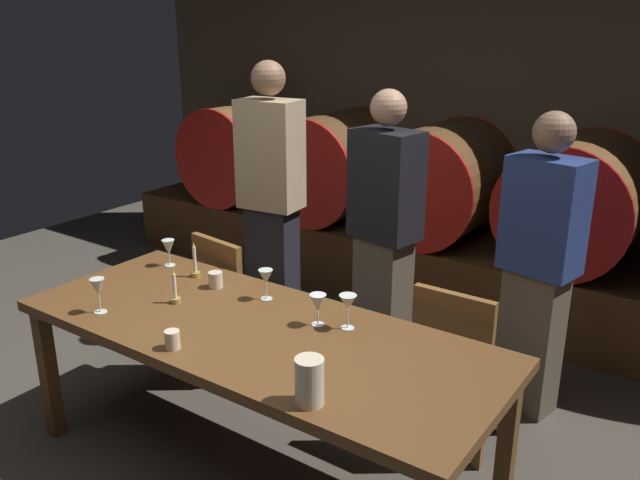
{
  "coord_description": "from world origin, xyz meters",
  "views": [
    {
      "loc": [
        1.95,
        -1.79,
        2.08
      ],
      "look_at": [
        0.21,
        0.69,
        1.05
      ],
      "focal_mm": 36.88,
      "sensor_mm": 36.0,
      "label": 1
    }
  ],
  "objects_px": {
    "candle_right": "(175,294)",
    "wine_glass_right": "(318,304)",
    "wine_glass_center": "(266,278)",
    "cup_right": "(172,340)",
    "chair_right": "(459,360)",
    "guest_left": "(271,203)",
    "pitcher": "(309,381)",
    "candle_left": "(195,267)",
    "guest_center": "(384,237)",
    "wine_barrel_far_left": "(246,152)",
    "wine_barrel_left": "(336,165)",
    "guest_right": "(539,266)",
    "chair_left": "(233,298)",
    "wine_glass_far_right": "(348,303)",
    "wine_glass_left": "(98,288)",
    "dining_table": "(255,341)",
    "cup_left": "(216,280)",
    "wine_barrel_center": "(442,181)",
    "wine_glass_far_left": "(169,248)",
    "wine_barrel_right": "(577,201)"
  },
  "relations": [
    {
      "from": "chair_left",
      "to": "wine_glass_far_left",
      "type": "bearing_deg",
      "value": 71.25
    },
    {
      "from": "guest_right",
      "to": "chair_left",
      "type": "bearing_deg",
      "value": 33.33
    },
    {
      "from": "wine_glass_far_left",
      "to": "cup_left",
      "type": "xyz_separation_m",
      "value": [
        0.43,
        -0.08,
        -0.06
      ]
    },
    {
      "from": "pitcher",
      "to": "wine_glass_far_right",
      "type": "distance_m",
      "value": 0.62
    },
    {
      "from": "chair_right",
      "to": "candle_left",
      "type": "bearing_deg",
      "value": 18.03
    },
    {
      "from": "chair_left",
      "to": "guest_left",
      "type": "distance_m",
      "value": 0.67
    },
    {
      "from": "wine_barrel_left",
      "to": "wine_glass_center",
      "type": "bearing_deg",
      "value": -64.93
    },
    {
      "from": "chair_right",
      "to": "wine_glass_far_right",
      "type": "relative_size",
      "value": 5.48
    },
    {
      "from": "candle_left",
      "to": "guest_center",
      "type": "bearing_deg",
      "value": 51.32
    },
    {
      "from": "guest_center",
      "to": "guest_right",
      "type": "height_order",
      "value": "guest_center"
    },
    {
      "from": "chair_right",
      "to": "wine_glass_right",
      "type": "relative_size",
      "value": 5.94
    },
    {
      "from": "wine_glass_far_left",
      "to": "wine_barrel_center",
      "type": "bearing_deg",
      "value": 71.5
    },
    {
      "from": "wine_barrel_left",
      "to": "wine_glass_far_left",
      "type": "xyz_separation_m",
      "value": [
        0.25,
        -2.05,
        -0.07
      ]
    },
    {
      "from": "wine_glass_center",
      "to": "wine_glass_far_right",
      "type": "xyz_separation_m",
      "value": [
        0.5,
        -0.04,
        0.01
      ]
    },
    {
      "from": "wine_barrel_far_left",
      "to": "candle_right",
      "type": "distance_m",
      "value": 2.88
    },
    {
      "from": "wine_barrel_left",
      "to": "guest_right",
      "type": "distance_m",
      "value": 2.28
    },
    {
      "from": "candle_right",
      "to": "cup_left",
      "type": "height_order",
      "value": "candle_right"
    },
    {
      "from": "wine_barrel_left",
      "to": "candle_left",
      "type": "relative_size",
      "value": 4.72
    },
    {
      "from": "wine_barrel_left",
      "to": "guest_left",
      "type": "relative_size",
      "value": 0.5
    },
    {
      "from": "wine_glass_left",
      "to": "wine_glass_center",
      "type": "bearing_deg",
      "value": 46.17
    },
    {
      "from": "wine_glass_far_left",
      "to": "wine_glass_left",
      "type": "relative_size",
      "value": 0.89
    },
    {
      "from": "pitcher",
      "to": "chair_left",
      "type": "bearing_deg",
      "value": 142.24
    },
    {
      "from": "dining_table",
      "to": "guest_right",
      "type": "distance_m",
      "value": 1.55
    },
    {
      "from": "wine_barrel_right",
      "to": "wine_glass_left",
      "type": "relative_size",
      "value": 5.36
    },
    {
      "from": "wine_barrel_far_left",
      "to": "cup_left",
      "type": "height_order",
      "value": "wine_barrel_far_left"
    },
    {
      "from": "guest_left",
      "to": "guest_center",
      "type": "xyz_separation_m",
      "value": [
        0.83,
        -0.0,
        -0.07
      ]
    },
    {
      "from": "wine_barrel_right",
      "to": "wine_glass_far_left",
      "type": "height_order",
      "value": "wine_barrel_right"
    },
    {
      "from": "guest_left",
      "to": "pitcher",
      "type": "bearing_deg",
      "value": 126.21
    },
    {
      "from": "wine_glass_far_left",
      "to": "cup_right",
      "type": "bearing_deg",
      "value": -42.08
    },
    {
      "from": "candle_left",
      "to": "pitcher",
      "type": "height_order",
      "value": "candle_left"
    },
    {
      "from": "candle_right",
      "to": "wine_glass_right",
      "type": "height_order",
      "value": "candle_right"
    },
    {
      "from": "wine_barrel_left",
      "to": "wine_glass_center",
      "type": "xyz_separation_m",
      "value": [
        0.98,
        -2.1,
        -0.06
      ]
    },
    {
      "from": "wine_glass_center",
      "to": "chair_right",
      "type": "bearing_deg",
      "value": 27.96
    },
    {
      "from": "chair_right",
      "to": "wine_barrel_center",
      "type": "bearing_deg",
      "value": -61.76
    },
    {
      "from": "chair_left",
      "to": "guest_left",
      "type": "xyz_separation_m",
      "value": [
        -0.08,
        0.49,
        0.46
      ]
    },
    {
      "from": "chair_left",
      "to": "wine_glass_right",
      "type": "height_order",
      "value": "wine_glass_right"
    },
    {
      "from": "candle_right",
      "to": "wine_glass_left",
      "type": "relative_size",
      "value": 1.02
    },
    {
      "from": "guest_right",
      "to": "wine_barrel_far_left",
      "type": "bearing_deg",
      "value": -8.69
    },
    {
      "from": "candle_right",
      "to": "cup_left",
      "type": "bearing_deg",
      "value": 83.72
    },
    {
      "from": "wine_barrel_left",
      "to": "wine_glass_left",
      "type": "bearing_deg",
      "value": -80.62
    },
    {
      "from": "wine_glass_far_right",
      "to": "pitcher",
      "type": "bearing_deg",
      "value": -70.04
    },
    {
      "from": "guest_right",
      "to": "cup_left",
      "type": "bearing_deg",
      "value": 49.71
    },
    {
      "from": "candle_right",
      "to": "cup_right",
      "type": "relative_size",
      "value": 2.14
    },
    {
      "from": "wine_barrel_center",
      "to": "wine_glass_left",
      "type": "relative_size",
      "value": 5.36
    },
    {
      "from": "wine_glass_far_right",
      "to": "guest_left",
      "type": "bearing_deg",
      "value": 142.17
    },
    {
      "from": "wine_barrel_right",
      "to": "wine_glass_right",
      "type": "height_order",
      "value": "wine_barrel_right"
    },
    {
      "from": "wine_barrel_far_left",
      "to": "candle_left",
      "type": "relative_size",
      "value": 4.72
    },
    {
      "from": "candle_left",
      "to": "cup_right",
      "type": "height_order",
      "value": "candle_left"
    },
    {
      "from": "wine_glass_center",
      "to": "cup_right",
      "type": "xyz_separation_m",
      "value": [
        0.0,
        -0.62,
        -0.07
      ]
    },
    {
      "from": "chair_right",
      "to": "wine_glass_left",
      "type": "bearing_deg",
      "value": 36.25
    }
  ]
}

